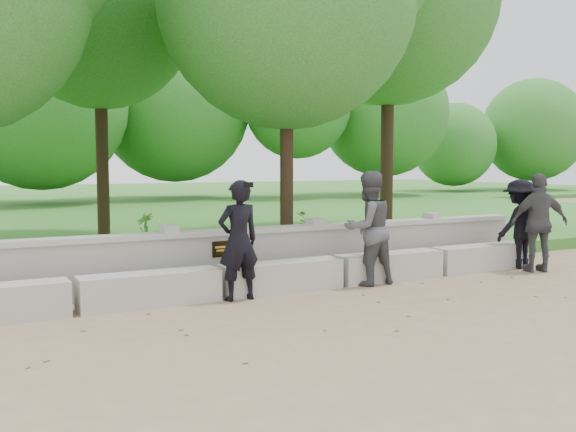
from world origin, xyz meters
TOP-DOWN VIEW (x-y plane):
  - ground at (0.00, 0.00)m, footprint 80.00×80.00m
  - lawn at (0.00, 14.00)m, footprint 40.00×22.00m
  - concrete_bench at (0.00, 1.90)m, footprint 11.90×0.45m
  - parapet_wall at (0.00, 2.60)m, footprint 12.50×0.35m
  - man_main at (0.19, 1.66)m, footprint 0.64×0.57m
  - visitor_left at (2.45, 1.73)m, footprint 0.90×0.72m
  - visitor_mid at (5.80, 1.73)m, footprint 1.09×0.67m
  - visitor_right at (5.80, 1.29)m, footprint 1.10×0.78m
  - shrub_b at (1.66, 3.30)m, footprint 0.31×0.35m
  - shrub_c at (3.12, 4.62)m, footprint 0.79×0.76m
  - shrub_d at (0.07, 5.89)m, footprint 0.46×0.48m

SIDE VIEW (x-z plane):
  - ground at x=0.00m, z-range 0.00..0.00m
  - lawn at x=0.00m, z-range 0.00..0.25m
  - concrete_bench at x=0.00m, z-range 0.00..0.45m
  - parapet_wall at x=0.00m, z-range 0.01..0.91m
  - shrub_b at x=1.66m, z-range 0.25..0.78m
  - shrub_c at x=3.12m, z-range 0.25..0.93m
  - shrub_d at x=0.07m, z-range 0.25..0.93m
  - visitor_mid at x=5.80m, z-range 0.00..1.62m
  - man_main at x=0.19m, z-range 0.00..1.68m
  - visitor_right at x=5.80m, z-range 0.00..1.74m
  - visitor_left at x=2.45m, z-range 0.00..1.79m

